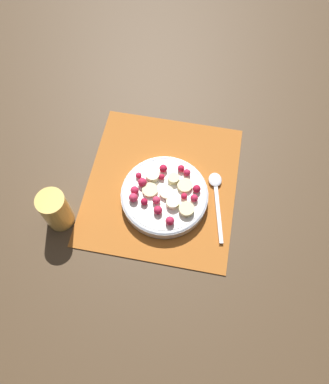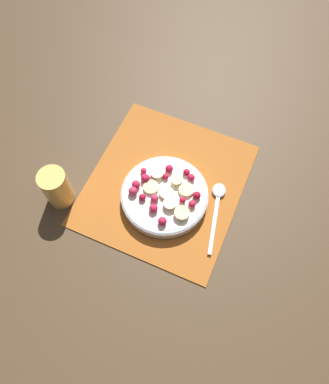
# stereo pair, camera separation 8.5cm
# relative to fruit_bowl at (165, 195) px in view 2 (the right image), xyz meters

# --- Properties ---
(ground_plane) EXTENTS (3.00, 3.00, 0.00)m
(ground_plane) POSITION_rel_fruit_bowl_xyz_m (-0.04, -0.01, -0.02)
(ground_plane) COLOR #4C3823
(placemat) EXTENTS (0.38, 0.35, 0.01)m
(placemat) POSITION_rel_fruit_bowl_xyz_m (-0.04, -0.01, -0.02)
(placemat) COLOR #B26023
(placemat) RESTS_ON ground_plane
(fruit_bowl) EXTENTS (0.20, 0.20, 0.05)m
(fruit_bowl) POSITION_rel_fruit_bowl_xyz_m (0.00, 0.00, 0.00)
(fruit_bowl) COLOR silver
(fruit_bowl) RESTS_ON placemat
(spoon) EXTENTS (0.18, 0.06, 0.01)m
(spoon) POSITION_rel_fruit_bowl_xyz_m (-0.04, 0.12, -0.01)
(spoon) COLOR silver
(spoon) RESTS_ON placemat
(drinking_glass) EXTENTS (0.06, 0.06, 0.10)m
(drinking_glass) POSITION_rel_fruit_bowl_xyz_m (0.09, -0.23, 0.03)
(drinking_glass) COLOR #F4CC66
(drinking_glass) RESTS_ON ground_plane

